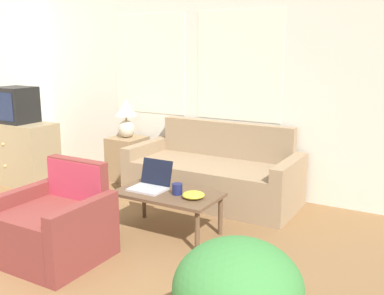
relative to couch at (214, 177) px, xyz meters
name	(u,v)px	position (x,y,z in m)	size (l,w,h in m)	color
wall_back	(198,85)	(-0.49, 0.46, 1.03)	(6.21, 0.06, 2.60)	silver
couch	(214,177)	(0.00, 0.00, 0.00)	(1.99, 0.88, 0.89)	#937A5B
armchair	(57,227)	(-0.48, -2.01, -0.01)	(0.83, 0.76, 0.81)	brown
tv_dresser	(20,153)	(-2.53, -0.69, 0.13)	(1.02, 0.51, 0.82)	#998460
television	(16,105)	(-2.53, -0.69, 0.77)	(0.46, 0.41, 0.46)	black
side_table	(128,159)	(-1.39, 0.13, 0.02)	(0.44, 0.44, 0.59)	#937551
table_lamp	(126,116)	(-1.39, 0.13, 0.60)	(0.28, 0.28, 0.51)	beige
coffee_table	(168,197)	(0.07, -1.12, 0.09)	(1.00, 0.56, 0.42)	brown
laptop	(151,183)	(-0.14, -1.10, 0.20)	(0.34, 0.33, 0.27)	#B7B7BC
cup_navy	(177,189)	(0.18, -1.12, 0.19)	(0.10, 0.10, 0.11)	#191E4C
snack_bowl	(193,195)	(0.36, -1.14, 0.17)	(0.21, 0.21, 0.06)	gold
potted_plant	(238,294)	(1.43, -2.51, 0.18)	(0.72, 0.72, 0.76)	#BCB2A3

